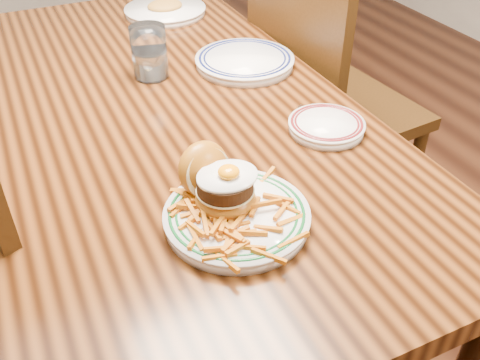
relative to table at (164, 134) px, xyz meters
name	(u,v)px	position (x,y,z in m)	size (l,w,h in m)	color
floor	(182,308)	(0.00, 0.00, -0.66)	(6.00, 6.00, 0.00)	black
table	(164,134)	(0.00, 0.00, 0.00)	(0.85, 1.60, 0.75)	black
chair_right	(323,102)	(0.59, 0.18, -0.13)	(0.50, 0.50, 0.99)	#3A210C
main_plate	(231,204)	(-0.02, -0.45, 0.12)	(0.25, 0.27, 0.12)	white
side_plate	(326,125)	(0.29, -0.27, 0.10)	(0.17, 0.18, 0.03)	white
rear_plate	(245,61)	(0.27, 0.10, 0.10)	(0.26, 0.26, 0.03)	white
water_glass	(150,55)	(0.02, 0.14, 0.15)	(0.09, 0.09, 0.13)	white
far_plate	(165,10)	(0.20, 0.56, 0.10)	(0.26, 0.26, 0.05)	white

